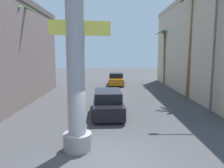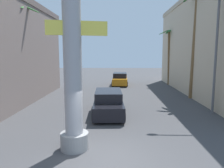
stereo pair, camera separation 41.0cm
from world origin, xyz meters
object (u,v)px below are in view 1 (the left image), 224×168
(neon_sign_pole, at_px, (76,45))
(car_far, at_px, (116,79))
(street_lamp, at_px, (208,43))
(car_lead, at_px, (108,103))
(palm_tree_far_right, at_px, (165,49))
(palm_tree_mid_left, at_px, (19,47))
(palm_tree_mid_right, at_px, (191,35))

(neon_sign_pole, xyz_separation_m, car_far, (2.14, 19.29, -3.59))
(street_lamp, relative_size, car_far, 1.64)
(car_lead, bearing_deg, street_lamp, 1.42)
(palm_tree_far_right, xyz_separation_m, palm_tree_mid_left, (-14.20, -11.09, -0.10))
(palm_tree_mid_left, bearing_deg, car_lead, -23.86)
(palm_tree_far_right, bearing_deg, neon_sign_pole, -113.13)
(car_lead, relative_size, car_far, 1.10)
(car_lead, height_order, palm_tree_mid_right, palm_tree_mid_right)
(palm_tree_mid_left, bearing_deg, neon_sign_pole, -56.21)
(palm_tree_mid_right, xyz_separation_m, palm_tree_mid_left, (-14.29, -2.18, -1.03))
(car_lead, distance_m, car_far, 13.78)
(car_far, height_order, palm_tree_mid_left, palm_tree_mid_left)
(neon_sign_pole, distance_m, palm_tree_mid_left, 10.39)
(car_lead, height_order, palm_tree_mid_left, palm_tree_mid_left)
(palm_tree_mid_right, bearing_deg, car_lead, -144.30)
(car_far, bearing_deg, car_lead, -93.93)
(neon_sign_pole, bearing_deg, palm_tree_mid_left, 123.79)
(car_lead, distance_m, palm_tree_mid_right, 10.23)
(palm_tree_far_right, relative_size, palm_tree_mid_left, 0.91)
(neon_sign_pole, relative_size, palm_tree_far_right, 1.37)
(neon_sign_pole, xyz_separation_m, palm_tree_far_right, (8.42, 19.72, 0.32))
(car_far, relative_size, palm_tree_far_right, 0.68)
(neon_sign_pole, height_order, palm_tree_mid_left, neon_sign_pole)
(neon_sign_pole, xyz_separation_m, street_lamp, (7.78, 5.71, 0.38))
(neon_sign_pole, height_order, palm_tree_mid_right, neon_sign_pole)
(neon_sign_pole, bearing_deg, palm_tree_far_right, 66.87)
(palm_tree_far_right, relative_size, palm_tree_mid_right, 0.75)
(car_lead, bearing_deg, palm_tree_mid_left, 156.14)
(neon_sign_pole, relative_size, street_lamp, 1.23)
(car_lead, xyz_separation_m, palm_tree_mid_right, (7.32, 5.26, 4.84))
(palm_tree_far_right, bearing_deg, palm_tree_mid_left, -142.02)
(palm_tree_far_right, bearing_deg, car_lead, -117.01)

